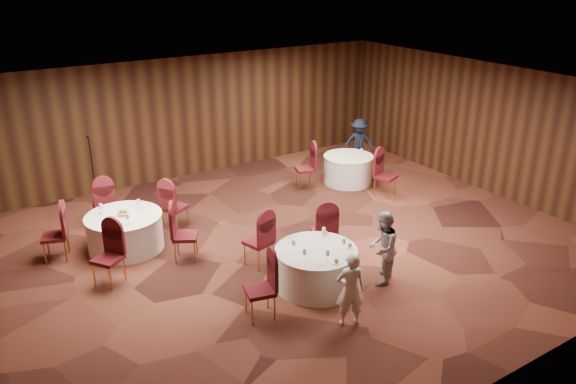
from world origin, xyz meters
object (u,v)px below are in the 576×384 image
table_right (348,169)px  mic_stand (95,185)px  woman_b (382,248)px  table_left (125,232)px  woman_a (350,290)px  man_c (359,143)px  table_main (316,268)px

table_right → mic_stand: mic_stand is taller
mic_stand → woman_b: (3.40, -6.38, 0.19)m
woman_b → mic_stand: bearing=-99.3°
table_right → mic_stand: bearing=160.8°
table_left → woman_b: (3.51, -3.79, 0.32)m
woman_b → woman_a: bearing=-8.5°
table_left → man_c: 7.35m
table_main → woman_b: (1.08, -0.52, 0.32)m
table_left → mic_stand: 2.59m
table_left → man_c: size_ratio=1.12×
mic_stand → man_c: 7.21m
table_left → woman_b: size_ratio=1.09×
woman_a → woman_b: (1.29, 0.72, 0.06)m
table_main → table_left: 4.07m
table_left → man_c: bearing=10.9°
table_right → woman_b: (-2.62, -4.27, 0.32)m
table_left → table_right: same height
table_right → woman_a: bearing=-128.1°
table_right → table_main: bearing=-134.6°
table_main → woman_b: size_ratio=1.05×
woman_b → man_c: woman_b is taller
table_main → man_c: bearing=44.2°
table_main → man_c: (4.79, 4.66, 0.31)m
mic_stand → woman_a: 7.40m
mic_stand → woman_b: size_ratio=1.22×
table_main → man_c: 6.69m
table_main → mic_stand: size_ratio=0.87×
woman_b → table_left: bearing=-84.6°
mic_stand → table_left: bearing=-92.3°
table_main → woman_b: woman_b is taller
woman_a → table_main: bearing=-76.9°
mic_stand → woman_b: mic_stand is taller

